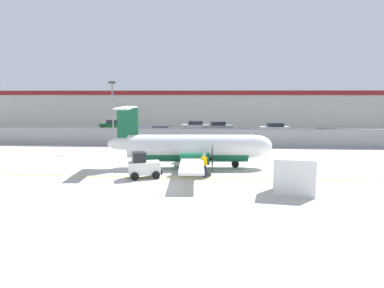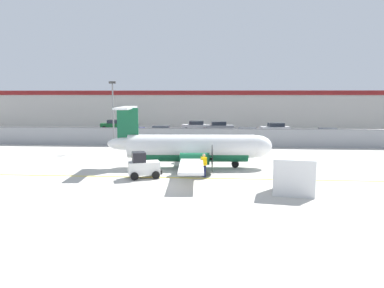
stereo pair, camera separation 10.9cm
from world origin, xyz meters
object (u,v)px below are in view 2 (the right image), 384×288
object	(u,v)px
baggage_tug	(143,166)
parked_car_1	(130,130)
traffic_cone_near_right	(174,157)
parked_car_3	(196,126)
traffic_cone_near_left	(204,168)
ground_crew_worker	(204,164)
parked_car_7	(329,134)
apron_light_pole	(113,109)
parked_car_6	(275,128)
parked_car_2	(160,132)
cargo_container	(294,176)
parked_car_4	(219,127)
parked_car_0	(114,125)
parked_car_5	(246,134)
commuter_airplane	(194,148)

from	to	relation	value
baggage_tug	parked_car_1	xyz separation A→B (m)	(-7.38, 26.12, 0.04)
traffic_cone_near_right	parked_car_3	bearing A→B (deg)	89.49
baggage_tug	traffic_cone_near_left	size ratio (longest dim) A/B	4.01
ground_crew_worker	traffic_cone_near_right	xyz separation A→B (m)	(-2.96, 6.34, -0.64)
parked_car_7	apron_light_pole	size ratio (longest dim) A/B	0.60
baggage_tug	parked_car_3	bearing A→B (deg)	67.55
parked_car_1	traffic_cone_near_right	bearing A→B (deg)	110.37
traffic_cone_near_left	parked_car_6	bearing A→B (deg)	71.44
parked_car_2	parked_car_7	bearing A→B (deg)	174.77
baggage_tug	parked_car_6	size ratio (longest dim) A/B	0.58
cargo_container	parked_car_4	world-z (taller)	cargo_container
parked_car_2	parked_car_6	size ratio (longest dim) A/B	0.97
parked_car_0	parked_car_5	distance (m)	24.18
parked_car_0	parked_car_7	xyz separation A→B (m)	(30.95, -12.22, 0.00)
parked_car_2	parked_car_5	xyz separation A→B (m)	(11.30, -1.75, 0.00)
parked_car_3	ground_crew_worker	bearing A→B (deg)	96.42
parked_car_4	parked_car_1	bearing A→B (deg)	-163.02
commuter_airplane	traffic_cone_near_right	xyz separation A→B (m)	(-1.99, 2.97, -1.29)
parked_car_3	parked_car_5	world-z (taller)	same
traffic_cone_near_left	parked_car_4	world-z (taller)	parked_car_4
ground_crew_worker	apron_light_pole	distance (m)	16.77
commuter_airplane	ground_crew_worker	distance (m)	3.57
parked_car_3	parked_car_7	size ratio (longest dim) A/B	0.97
parked_car_0	parked_car_4	xyz separation A→B (m)	(17.22, -2.45, 0.00)
commuter_airplane	parked_car_4	distance (m)	27.75
baggage_tug	parked_car_3	world-z (taller)	baggage_tug
traffic_cone_near_right	parked_car_4	world-z (taller)	parked_car_4
baggage_tug	ground_crew_worker	bearing A→B (deg)	-10.87
cargo_container	apron_light_pole	distance (m)	23.42
parked_car_6	commuter_airplane	bearing A→B (deg)	60.69
parked_car_0	apron_light_pole	size ratio (longest dim) A/B	0.59
parked_car_7	commuter_airplane	bearing A→B (deg)	-124.24
cargo_container	parked_car_1	bearing A→B (deg)	129.31
ground_crew_worker	traffic_cone_near_right	bearing A→B (deg)	60.66
baggage_tug	apron_light_pole	bearing A→B (deg)	94.43
traffic_cone_near_left	apron_light_pole	world-z (taller)	apron_light_pole
baggage_tug	parked_car_0	xyz separation A→B (m)	(-11.96, 34.16, 0.04)
parked_car_2	traffic_cone_near_left	bearing A→B (deg)	106.58
parked_car_6	parked_car_7	bearing A→B (deg)	117.55
parked_car_7	parked_car_0	bearing A→B (deg)	165.39
cargo_container	parked_car_3	distance (m)	37.02
cargo_container	parked_car_0	bearing A→B (deg)	129.16
baggage_tug	parked_car_1	bearing A→B (deg)	86.11
commuter_airplane	traffic_cone_near_left	world-z (taller)	commuter_airplane
parked_car_4	parked_car_7	distance (m)	16.86
traffic_cone_near_right	parked_car_5	distance (m)	16.42
baggage_tug	parked_car_0	size ratio (longest dim) A/B	0.60
traffic_cone_near_left	traffic_cone_near_right	bearing A→B (deg)	121.56
traffic_cone_near_right	parked_car_4	distance (m)	25.02
ground_crew_worker	parked_car_2	bearing A→B (deg)	52.48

